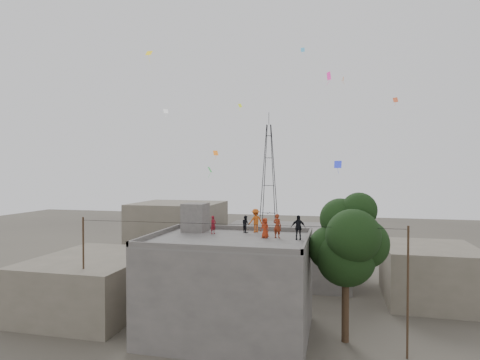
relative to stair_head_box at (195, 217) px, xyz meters
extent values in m
plane|color=#403B34|center=(3.20, -2.60, -7.10)|extent=(140.00, 140.00, 0.00)
cube|color=#54514E|center=(3.20, -2.60, -4.10)|extent=(10.00, 8.00, 6.00)
cube|color=#5D5B57|center=(3.20, -2.60, -1.05)|extent=(10.00, 8.00, 0.10)
cube|color=#54514E|center=(3.20, 1.32, -0.85)|extent=(10.00, 0.15, 0.30)
cube|color=#54514E|center=(3.20, -6.53, -0.85)|extent=(10.00, 0.15, 0.30)
cube|color=#54514E|center=(8.12, -2.60, -0.85)|extent=(0.15, 8.00, 0.30)
cube|color=#54514E|center=(-1.72, -2.60, -0.85)|extent=(0.15, 8.00, 0.30)
cube|color=#54514E|center=(0.00, 0.00, 0.00)|extent=(1.60, 1.80, 2.00)
cube|color=#635D4E|center=(-7.80, -0.60, -5.10)|extent=(8.00, 10.00, 4.00)
cube|color=#54514E|center=(5.20, 11.40, -4.60)|extent=(12.00, 9.00, 5.00)
cube|color=#635D4E|center=(-6.80, 13.40, -3.60)|extent=(9.00, 8.00, 7.00)
cube|color=#635D4E|center=(17.20, 7.40, -4.90)|extent=(7.00, 8.00, 4.40)
cylinder|color=black|center=(10.40, -2.10, -5.10)|extent=(0.44, 0.44, 4.00)
cylinder|color=black|center=(10.55, -2.00, -3.50)|extent=(0.64, 0.91, 2.14)
sphere|color=black|center=(10.40, -2.10, -1.90)|extent=(3.60, 3.60, 3.60)
sphere|color=black|center=(11.50, -1.80, -1.10)|extent=(3.00, 3.00, 3.00)
sphere|color=black|center=(9.50, -1.60, -1.50)|extent=(2.80, 2.80, 2.80)
sphere|color=black|center=(10.80, -2.90, -0.50)|extent=(3.20, 3.20, 3.20)
sphere|color=black|center=(10.10, -1.20, 0.30)|extent=(2.60, 2.60, 2.60)
sphere|color=black|center=(11.20, -1.50, 0.90)|extent=(2.20, 2.20, 2.20)
cylinder|color=black|center=(-6.30, -4.10, -3.40)|extent=(0.12, 0.12, 7.40)
cylinder|color=black|center=(13.70, -3.60, -3.40)|extent=(0.12, 0.12, 7.40)
cylinder|color=black|center=(3.70, -3.85, 0.10)|extent=(20.00, 0.52, 0.02)
cylinder|color=black|center=(-1.65, 36.55, 1.90)|extent=(1.27, 1.27, 18.01)
cylinder|color=black|center=(0.05, 36.55, 1.90)|extent=(1.27, 1.27, 18.01)
cylinder|color=black|center=(0.05, 38.25, 1.90)|extent=(1.27, 1.27, 18.01)
cylinder|color=black|center=(-1.65, 38.25, 1.90)|extent=(1.27, 1.27, 18.01)
cube|color=black|center=(-0.80, 37.40, -3.50)|extent=(2.36, 0.08, 0.08)
cube|color=black|center=(-0.80, 37.40, -3.50)|extent=(0.08, 2.36, 0.08)
cube|color=black|center=(-0.80, 37.40, 1.00)|extent=(1.81, 0.08, 0.08)
cube|color=black|center=(-0.80, 37.40, 1.00)|extent=(0.08, 1.81, 0.08)
cube|color=black|center=(-0.80, 37.40, 5.50)|extent=(1.26, 0.08, 0.08)
cube|color=black|center=(-0.80, 37.40, 5.50)|extent=(0.08, 1.26, 0.08)
cube|color=black|center=(-0.80, 37.40, 9.10)|extent=(0.82, 0.08, 0.08)
cube|color=black|center=(-0.80, 37.40, 9.10)|extent=(0.08, 0.82, 0.08)
cylinder|color=black|center=(-0.80, 37.40, 11.90)|extent=(0.08, 0.08, 2.00)
imported|color=maroon|center=(6.14, -1.60, -0.22)|extent=(0.67, 0.57, 1.57)
imported|color=#A22C12|center=(5.36, -1.76, -0.35)|extent=(0.75, 0.65, 1.30)
imported|color=black|center=(3.67, 0.15, -0.40)|extent=(0.73, 0.74, 1.20)
imported|color=black|center=(7.51, -1.89, -0.23)|extent=(0.94, 0.48, 1.54)
imported|color=#C75416|center=(4.31, 0.49, -0.17)|extent=(1.22, 1.15, 1.66)
imported|color=maroon|center=(1.61, -0.86, -0.38)|extent=(0.47, 0.54, 1.23)
plane|color=orange|center=(0.15, 4.54, 4.82)|extent=(0.41, 0.42, 0.40)
plane|color=#F22698|center=(9.26, 3.10, 10.31)|extent=(0.34, 0.54, 0.56)
plane|color=#E3FF27|center=(1.43, 7.84, 9.19)|extent=(0.40, 0.34, 0.28)
plane|color=#2430CF|center=(9.93, 0.33, 3.76)|extent=(0.50, 0.22, 0.48)
plane|color=white|center=(-5.15, 6.55, 8.73)|extent=(0.44, 0.42, 0.38)
plane|color=#D05B17|center=(10.43, 11.85, 11.97)|extent=(0.10, 0.38, 0.38)
plane|color=green|center=(0.98, 0.35, 3.42)|extent=(0.42, 0.49, 0.38)
plane|color=#CD5430|center=(14.53, 7.79, 9.15)|extent=(0.43, 0.37, 0.36)
plane|color=yellow|center=(-3.72, 0.32, 12.07)|extent=(0.49, 0.31, 0.38)
plane|color=#47A4D7|center=(6.70, 11.33, 14.82)|extent=(0.39, 0.19, 0.35)
camera|label=1|loc=(9.77, -27.15, 3.29)|focal=30.00mm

